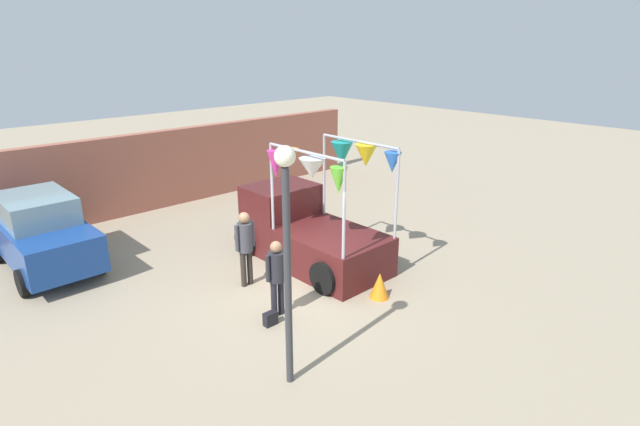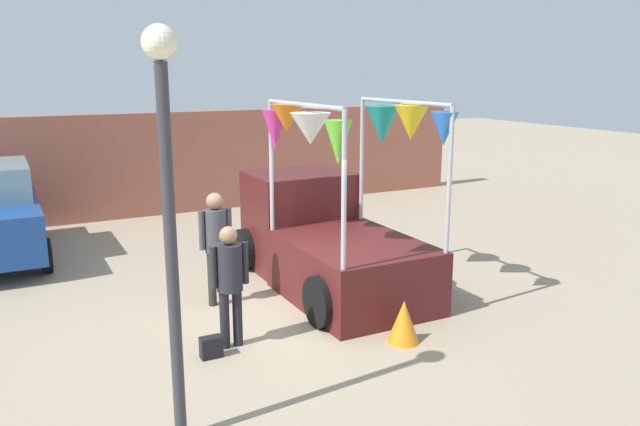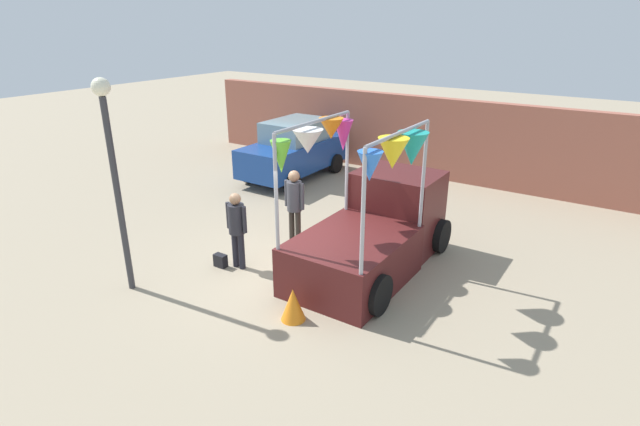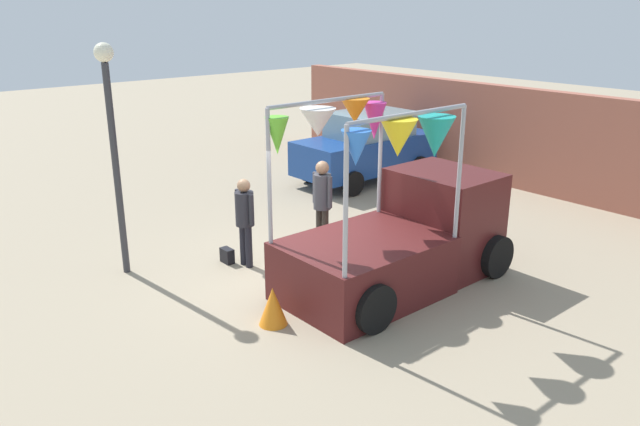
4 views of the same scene
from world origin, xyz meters
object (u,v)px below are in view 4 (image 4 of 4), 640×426
parked_car (366,146)px  street_lamp (112,129)px  handbag (227,256)px  folded_kite_bundle_tangerine (273,306)px  person_customer (245,214)px  vendor_truck (406,231)px  person_vendor (322,197)px

parked_car → street_lamp: (1.63, -7.65, 1.68)m
parked_car → handbag: 6.57m
street_lamp → folded_kite_bundle_tangerine: street_lamp is taller
person_customer → street_lamp: bearing=-123.0°
vendor_truck → parked_car: bearing=141.5°
parked_car → folded_kite_bundle_tangerine: (4.94, -6.79, -0.64)m
folded_kite_bundle_tangerine → person_customer: bearing=155.9°
vendor_truck → handbag: size_ratio=14.51×
parked_car → street_lamp: size_ratio=0.99×
parked_car → person_vendor: 5.30m
person_vendor → street_lamp: size_ratio=0.45×
person_customer → person_vendor: bearing=78.3°
person_vendor → handbag: 2.12m
vendor_truck → parked_car: 6.55m
vendor_truck → person_customer: vendor_truck is taller
handbag → parked_car: bearing=112.2°
handbag → street_lamp: (-0.83, -1.62, 2.48)m
parked_car → handbag: parked_car is taller
parked_car → vendor_truck: bearing=-38.5°
parked_car → person_vendor: (3.14, -4.26, 0.15)m
vendor_truck → person_vendor: vendor_truck is taller
vendor_truck → person_customer: size_ratio=2.44×
vendor_truck → handbag: (-2.67, -1.95, -0.77)m
street_lamp → vendor_truck: bearing=45.6°
vendor_truck → person_vendor: (-1.99, -0.18, 0.19)m
street_lamp → folded_kite_bundle_tangerine: 4.13m
folded_kite_bundle_tangerine → handbag: bearing=163.1°
folded_kite_bundle_tangerine → street_lamp: bearing=-165.4°
person_vendor → parked_car: bearing=126.3°
parked_car → person_customer: (2.81, -5.83, 0.06)m
person_customer → person_vendor: size_ratio=0.92×
vendor_truck → folded_kite_bundle_tangerine: 2.78m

